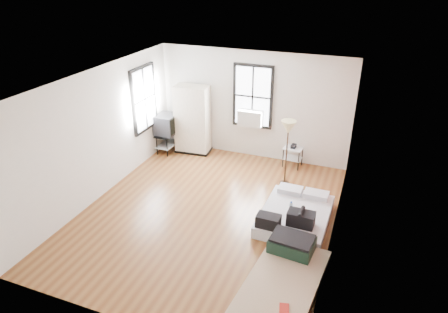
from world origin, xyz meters
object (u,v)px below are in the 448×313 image
at_px(mattress_bare, 285,273).
at_px(side_table, 293,152).
at_px(tv_stand, 167,125).
at_px(floor_lamp, 288,131).
at_px(mattress_main, 295,215).
at_px(wardrobe, 192,120).

distance_m(mattress_bare, side_table, 4.13).
bearing_deg(mattress_bare, side_table, 106.18).
relative_size(mattress_bare, tv_stand, 2.01).
bearing_deg(mattress_bare, floor_lamp, 108.91).
height_order(mattress_main, mattress_bare, mattress_main).
relative_size(mattress_bare, wardrobe, 1.16).
bearing_deg(mattress_bare, mattress_main, 102.22).
xyz_separation_m(side_table, floor_lamp, (0.02, -0.94, 0.94)).
distance_m(mattress_main, tv_stand, 4.50).
bearing_deg(floor_lamp, wardrobe, 162.58).
xyz_separation_m(wardrobe, tv_stand, (-0.65, -0.26, -0.16)).
bearing_deg(wardrobe, side_table, -2.98).
distance_m(mattress_bare, wardrobe, 5.36).
relative_size(wardrobe, tv_stand, 1.74).
distance_m(mattress_main, floor_lamp, 1.94).
xyz_separation_m(mattress_bare, floor_lamp, (-0.74, 3.11, 1.21)).
xyz_separation_m(mattress_main, side_table, (-0.56, 2.37, 0.25)).
xyz_separation_m(mattress_bare, wardrobe, (-3.50, 3.98, 0.79)).
bearing_deg(mattress_main, wardrobe, 146.23).
height_order(wardrobe, tv_stand, wardrobe).
bearing_deg(tv_stand, mattress_main, -26.58).
relative_size(mattress_main, mattress_bare, 0.83).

